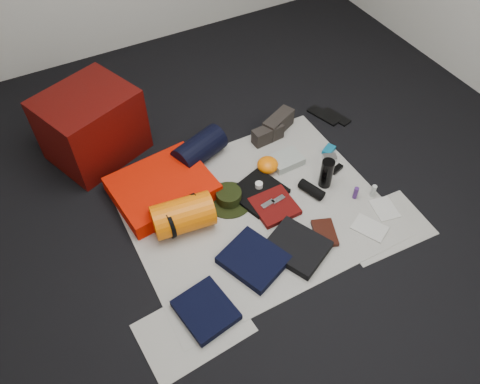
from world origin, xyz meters
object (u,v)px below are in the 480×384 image
navy_duffel (200,149)px  paperback_book (325,233)px  stuff_sack (183,215)px  compact_camera (329,158)px  water_bottle (326,173)px  red_cabinet (92,126)px  sleeping_pad (162,188)px

navy_duffel → paperback_book: size_ratio=1.85×
stuff_sack → compact_camera: size_ratio=3.93×
water_bottle → compact_camera: 0.26m
red_cabinet → sleeping_pad: size_ratio=0.96×
stuff_sack → paperback_book: 0.89m
stuff_sack → water_bottle: (0.99, -0.13, -0.00)m
red_cabinet → paperback_book: red_cabinet is taller
navy_duffel → paperback_book: bearing=-86.8°
sleeping_pad → paperback_book: bearing=-46.3°
red_cabinet → paperback_book: size_ratio=2.95×
navy_duffel → compact_camera: 0.93m
stuff_sack → compact_camera: 1.16m
stuff_sack → navy_duffel: size_ratio=1.00×
paperback_book → navy_duffel: bearing=133.2°
red_cabinet → paperback_book: 1.75m
paperback_book → stuff_sack: bearing=168.2°
water_bottle → paperback_book: water_bottle is taller
stuff_sack → water_bottle: size_ratio=1.72×
red_cabinet → water_bottle: size_ratio=2.75×
red_cabinet → compact_camera: red_cabinet is taller
red_cabinet → water_bottle: 1.65m
red_cabinet → water_bottle: (1.26, -1.05, -0.14)m
sleeping_pad → water_bottle: bearing=-24.1°
sleeping_pad → stuff_sack: stuff_sack is taller
sleeping_pad → red_cabinet: bearing=113.2°
sleeping_pad → navy_duffel: 0.40m
navy_duffel → compact_camera: size_ratio=3.94×
sleeping_pad → compact_camera: 1.20m
sleeping_pad → stuff_sack: (0.01, -0.32, 0.05)m
paperback_book → sleeping_pad: bearing=154.5°
red_cabinet → compact_camera: size_ratio=6.29×
paperback_book → compact_camera: bearing=72.8°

